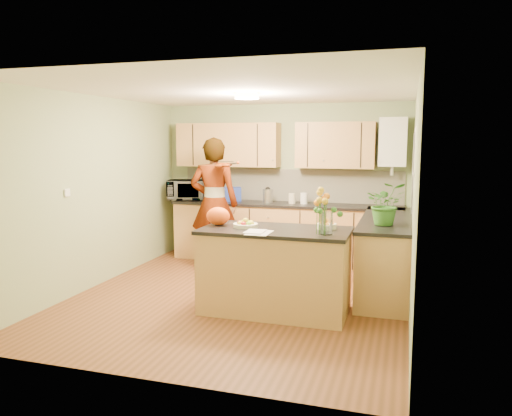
# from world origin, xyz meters

# --- Properties ---
(floor) EXTENTS (4.50, 4.50, 0.00)m
(floor) POSITION_xyz_m (0.00, 0.00, 0.00)
(floor) COLOR brown
(floor) RESTS_ON ground
(ceiling) EXTENTS (4.00, 4.50, 0.02)m
(ceiling) POSITION_xyz_m (0.00, 0.00, 2.50)
(ceiling) COLOR white
(ceiling) RESTS_ON wall_back
(wall_back) EXTENTS (4.00, 0.02, 2.50)m
(wall_back) POSITION_xyz_m (0.00, 2.25, 1.25)
(wall_back) COLOR #97A979
(wall_back) RESTS_ON floor
(wall_front) EXTENTS (4.00, 0.02, 2.50)m
(wall_front) POSITION_xyz_m (0.00, -2.25, 1.25)
(wall_front) COLOR #97A979
(wall_front) RESTS_ON floor
(wall_left) EXTENTS (0.02, 4.50, 2.50)m
(wall_left) POSITION_xyz_m (-2.00, 0.00, 1.25)
(wall_left) COLOR #97A979
(wall_left) RESTS_ON floor
(wall_right) EXTENTS (0.02, 4.50, 2.50)m
(wall_right) POSITION_xyz_m (2.00, 0.00, 1.25)
(wall_right) COLOR #97A979
(wall_right) RESTS_ON floor
(back_counter) EXTENTS (3.64, 0.62, 0.94)m
(back_counter) POSITION_xyz_m (0.10, 1.95, 0.47)
(back_counter) COLOR #AE8445
(back_counter) RESTS_ON floor
(right_counter) EXTENTS (0.62, 2.24, 0.94)m
(right_counter) POSITION_xyz_m (1.70, 0.85, 0.47)
(right_counter) COLOR #AE8445
(right_counter) RESTS_ON floor
(splashback) EXTENTS (3.60, 0.02, 0.52)m
(splashback) POSITION_xyz_m (0.10, 2.23, 1.20)
(splashback) COLOR silver
(splashback) RESTS_ON back_counter
(upper_cabinets) EXTENTS (3.20, 0.34, 0.70)m
(upper_cabinets) POSITION_xyz_m (-0.18, 2.08, 1.85)
(upper_cabinets) COLOR #AE8445
(upper_cabinets) RESTS_ON wall_back
(boiler) EXTENTS (0.40, 0.30, 0.86)m
(boiler) POSITION_xyz_m (1.70, 2.09, 1.90)
(boiler) COLOR white
(boiler) RESTS_ON wall_back
(window_right) EXTENTS (0.01, 1.30, 1.05)m
(window_right) POSITION_xyz_m (1.99, 0.60, 1.55)
(window_right) COLOR white
(window_right) RESTS_ON wall_right
(light_switch) EXTENTS (0.02, 0.09, 0.09)m
(light_switch) POSITION_xyz_m (-1.99, -0.60, 1.30)
(light_switch) COLOR white
(light_switch) RESTS_ON wall_left
(ceiling_lamp) EXTENTS (0.30, 0.30, 0.07)m
(ceiling_lamp) POSITION_xyz_m (0.00, 0.30, 2.46)
(ceiling_lamp) COLOR #FFEABF
(ceiling_lamp) RESTS_ON ceiling
(peninsula_island) EXTENTS (1.65, 0.85, 0.95)m
(peninsula_island) POSITION_xyz_m (0.54, -0.35, 0.48)
(peninsula_island) COLOR #AE8445
(peninsula_island) RESTS_ON floor
(fruit_dish) EXTENTS (0.28, 0.28, 0.10)m
(fruit_dish) POSITION_xyz_m (0.19, -0.35, 0.99)
(fruit_dish) COLOR beige
(fruit_dish) RESTS_ON peninsula_island
(orange_bowl) EXTENTS (0.21, 0.21, 0.12)m
(orange_bowl) POSITION_xyz_m (1.09, -0.20, 1.00)
(orange_bowl) COLOR beige
(orange_bowl) RESTS_ON peninsula_island
(flower_vase) EXTENTS (0.29, 0.29, 0.53)m
(flower_vase) POSITION_xyz_m (1.14, -0.53, 1.30)
(flower_vase) COLOR silver
(flower_vase) RESTS_ON peninsula_island
(orange_bag) EXTENTS (0.33, 0.30, 0.21)m
(orange_bag) POSITION_xyz_m (-0.16, -0.30, 1.05)
(orange_bag) COLOR #F95214
(orange_bag) RESTS_ON peninsula_island
(papers) EXTENTS (0.24, 0.33, 0.01)m
(papers) POSITION_xyz_m (0.44, -0.65, 0.95)
(papers) COLOR white
(papers) RESTS_ON peninsula_island
(violinist) EXTENTS (0.78, 0.57, 1.97)m
(violinist) POSITION_xyz_m (-0.81, 1.22, 0.98)
(violinist) COLOR #EBB990
(violinist) RESTS_ON floor
(violin) EXTENTS (0.60, 0.52, 0.15)m
(violin) POSITION_xyz_m (-0.61, 1.00, 1.58)
(violin) COLOR #581C05
(violin) RESTS_ON violinist
(microwave) EXTENTS (0.68, 0.56, 0.33)m
(microwave) POSITION_xyz_m (-1.60, 1.93, 1.10)
(microwave) COLOR white
(microwave) RESTS_ON back_counter
(blue_box) EXTENTS (0.34, 0.31, 0.23)m
(blue_box) POSITION_xyz_m (-0.80, 1.98, 1.05)
(blue_box) COLOR #213598
(blue_box) RESTS_ON back_counter
(kettle) EXTENTS (0.16, 0.16, 0.29)m
(kettle) POSITION_xyz_m (-0.18, 1.93, 1.06)
(kettle) COLOR silver
(kettle) RESTS_ON back_counter
(jar_cream) EXTENTS (0.12, 0.12, 0.16)m
(jar_cream) POSITION_xyz_m (0.20, 1.95, 1.02)
(jar_cream) COLOR beige
(jar_cream) RESTS_ON back_counter
(jar_white) EXTENTS (0.12, 0.12, 0.17)m
(jar_white) POSITION_xyz_m (0.40, 1.96, 1.03)
(jar_white) COLOR white
(jar_white) RESTS_ON back_counter
(potted_plant) EXTENTS (0.50, 0.45, 0.51)m
(potted_plant) POSITION_xyz_m (1.70, 0.30, 1.19)
(potted_plant) COLOR #326D24
(potted_plant) RESTS_ON right_counter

